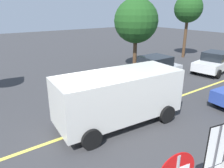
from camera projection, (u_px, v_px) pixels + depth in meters
ground_plane at (94, 127)px, 8.77m from camera, size 80.00×80.00×0.00m
lane_marking_centre at (146, 108)px, 10.41m from camera, size 28.00×0.16×0.01m
speed_limit_sign at (214, 157)px, 4.31m from camera, size 0.53×0.13×2.52m
white_van at (118, 95)px, 8.67m from camera, size 5.34×2.60×2.20m
car_white_behind_van at (214, 62)px, 16.07m from camera, size 4.10×2.45×1.55m
car_silver_crossing at (153, 69)px, 14.25m from camera, size 3.91×2.11×1.63m
tree_left_verge at (188, 9)px, 19.86m from camera, size 2.60×2.60×5.93m
tree_right_verge at (136, 21)px, 15.98m from camera, size 3.32×3.32×5.40m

